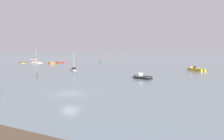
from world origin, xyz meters
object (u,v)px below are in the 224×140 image
channel_buoy (101,62)px  mooring_post_near (37,74)px  motorboat_moored_0 (194,70)px  sailboat_moored_0 (35,62)px  rowboat_moored_0 (23,63)px  rowboat_moored_1 (39,63)px  motorboat_moored_1 (52,64)px  sailboat_moored_1 (74,70)px  motorboat_moored_2 (140,77)px  rowboat_moored_3 (60,62)px

channel_buoy → mooring_post_near: (12.13, -49.55, 0.29)m
motorboat_moored_0 → channel_buoy: size_ratio=2.55×
sailboat_moored_0 → mooring_post_near: bearing=-99.9°
motorboat_moored_0 → sailboat_moored_0: bearing=29.6°
rowboat_moored_0 → rowboat_moored_1: (6.72, 3.46, 0.00)m
sailboat_moored_0 → motorboat_moored_1: sailboat_moored_0 is taller
sailboat_moored_1 → rowboat_moored_1: 40.74m
mooring_post_near → sailboat_moored_1: bearing=100.0°
sailboat_moored_0 → motorboat_moored_2: (65.20, -33.12, -0.03)m
channel_buoy → rowboat_moored_3: bearing=-166.3°
motorboat_moored_0 → motorboat_moored_1: 57.99m
motorboat_moored_2 → rowboat_moored_0: bearing=-3.1°
sailboat_moored_0 → channel_buoy: 33.39m
motorboat_moored_0 → rowboat_moored_3: size_ratio=1.32×
sailboat_moored_1 → rowboat_moored_3: 39.42m
motorboat_moored_1 → motorboat_moored_2: motorboat_moored_2 is taller
rowboat_moored_1 → rowboat_moored_3: size_ratio=0.94×
mooring_post_near → motorboat_moored_2: bearing=23.9°
sailboat_moored_0 → mooring_post_near: size_ratio=3.95×
rowboat_moored_0 → motorboat_moored_2: 70.12m
motorboat_moored_2 → rowboat_moored_3: bearing=-16.2°
sailboat_moored_0 → rowboat_moored_3: sailboat_moored_0 is taller
rowboat_moored_0 → motorboat_moored_1: size_ratio=0.82×
motorboat_moored_2 → mooring_post_near: (-20.50, -9.09, 0.48)m
sailboat_moored_1 → channel_buoy: bearing=158.3°
sailboat_moored_1 → motorboat_moored_1: sailboat_moored_1 is taller
motorboat_moored_0 → channel_buoy: (-41.03, 17.09, 0.19)m
motorboat_moored_0 → rowboat_moored_3: motorboat_moored_0 is taller
motorboat_moored_2 → channel_buoy: (-32.63, 40.46, 0.19)m
sailboat_moored_1 → mooring_post_near: size_ratio=3.36×
sailboat_moored_0 → motorboat_moored_1: size_ratio=1.37×
sailboat_moored_1 → channel_buoy: sailboat_moored_1 is taller
sailboat_moored_0 → mooring_post_near: 61.49m
motorboat_moored_1 → motorboat_moored_0: bearing=33.6°
rowboat_moored_3 → motorboat_moored_2: (51.78, -35.79, 0.08)m
motorboat_moored_2 → mooring_post_near: 22.43m
rowboat_moored_0 → motorboat_moored_2: size_ratio=0.84×
rowboat_moored_0 → mooring_post_near: mooring_post_near is taller
motorboat_moored_0 → sailboat_moored_1: bearing=62.5°
rowboat_moored_1 → motorboat_moored_0: 67.17m
rowboat_moored_1 → rowboat_moored_3: 9.41m
rowboat_moored_1 → channel_buoy: bearing=-51.1°
motorboat_moored_1 → rowboat_moored_0: bearing=-136.6°
sailboat_moored_0 → motorboat_moored_0: sailboat_moored_0 is taller
motorboat_moored_2 → channel_buoy: channel_buoy is taller
rowboat_moored_3 → channel_buoy: 19.71m
motorboat_moored_1 → rowboat_moored_3: 8.74m
rowboat_moored_1 → motorboat_moored_2: size_ratio=0.85×
rowboat_moored_0 → rowboat_moored_3: bearing=135.5°
rowboat_moored_3 → rowboat_moored_1: bearing=158.7°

